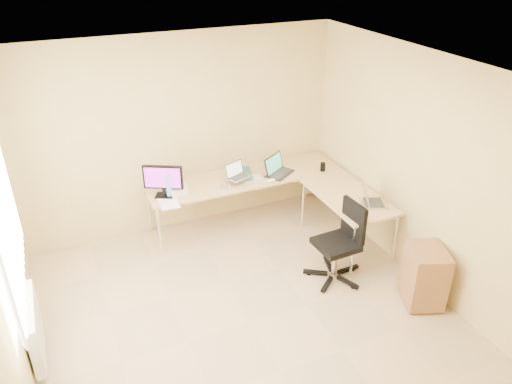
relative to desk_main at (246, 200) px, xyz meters
name	(u,v)px	position (x,y,z in m)	size (l,w,h in m)	color
floor	(250,322)	(-0.72, -1.85, -0.36)	(4.50, 4.50, 0.00)	tan
ceiling	(248,77)	(-0.72, -1.85, 2.24)	(4.50, 4.50, 0.00)	white
wall_back	(181,135)	(-0.72, 0.40, 0.93)	(4.50, 4.50, 0.00)	#D3BA7B
wall_left	(1,272)	(-2.83, -1.85, 0.93)	(4.50, 4.50, 0.00)	#D3BA7B
wall_right	(428,176)	(1.38, -1.85, 0.93)	(4.50, 4.50, 0.00)	#D3BA7B
desk_main	(246,200)	(0.00, 0.00, 0.00)	(2.65, 0.70, 0.73)	tan
desk_return	(346,220)	(0.98, -1.00, 0.00)	(0.70, 1.30, 0.73)	tan
monitor	(163,181)	(-1.13, -0.10, 0.57)	(0.49, 0.16, 0.42)	black
book_stack	(242,174)	(-0.03, 0.05, 0.39)	(0.25, 0.34, 0.06)	#225859
laptop_center	(238,171)	(-0.14, -0.10, 0.52)	(0.30, 0.23, 0.20)	#ADADB8
laptop_black	(280,166)	(0.45, -0.11, 0.49)	(0.40, 0.30, 0.25)	black
keyboard	(244,177)	(-0.04, -0.03, 0.38)	(0.46, 0.13, 0.02)	silver
mouse	(272,180)	(0.26, -0.27, 0.38)	(0.11, 0.07, 0.04)	white
mug	(185,185)	(-0.84, -0.01, 0.41)	(0.11, 0.11, 0.10)	white
cd_stack	(225,187)	(-0.37, -0.21, 0.38)	(0.13, 0.13, 0.03)	silver
water_bottle	(169,184)	(-1.06, -0.12, 0.52)	(0.09, 0.09, 0.32)	#5298CB
papers	(169,203)	(-1.13, -0.30, 0.37)	(0.23, 0.32, 0.01)	white
white_box	(178,191)	(-0.96, -0.10, 0.40)	(0.22, 0.16, 0.08)	white
desk_fan	(159,179)	(-1.13, 0.14, 0.50)	(0.21, 0.21, 0.27)	white
black_cup	(323,167)	(1.04, -0.26, 0.42)	(0.07, 0.07, 0.12)	black
laptop_return	(375,195)	(1.13, -1.31, 0.49)	(0.30, 0.38, 0.25)	#AFAFAF
office_chair	(336,242)	(0.48, -1.54, 0.14)	(0.58, 0.58, 0.96)	black
cabinet	(424,275)	(1.13, -2.30, -0.01)	(0.38, 0.47, 0.65)	#9F7941
radiator	(34,328)	(-2.75, -1.45, -0.02)	(0.09, 0.80, 0.55)	white
window	(1,219)	(-2.78, -1.45, 1.19)	(0.10, 1.80, 1.40)	white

